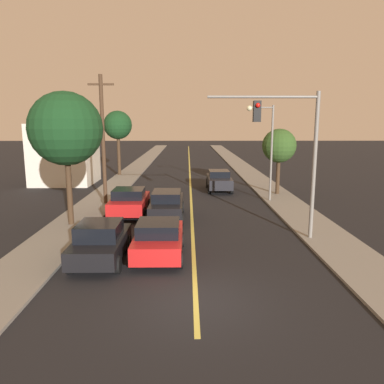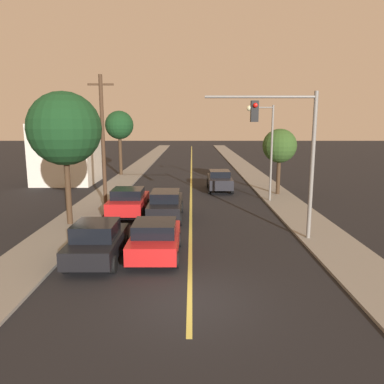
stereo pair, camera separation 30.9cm
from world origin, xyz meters
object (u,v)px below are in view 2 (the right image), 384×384
car_outer_lane_second (130,201)px  tree_left_near (66,129)px  car_outer_lane_front (99,241)px  domed_building_left (67,148)px  car_far_oncoming (221,180)px  tree_left_far (121,126)px  traffic_signal_mast (291,141)px  utility_pole_left (104,138)px  tree_right_near (281,146)px  car_near_lane_second (167,204)px  car_near_lane_front (157,238)px  streetlamp_right (267,139)px

car_outer_lane_second → tree_left_near: (-2.70, -2.19, 4.16)m
car_outer_lane_second → car_outer_lane_front: bearing=-90.0°
domed_building_left → car_far_oncoming: bearing=-15.9°
tree_left_far → traffic_signal_mast: bearing=-61.5°
utility_pole_left → domed_building_left: (-5.39, 8.94, -1.22)m
tree_left_near → tree_right_near: 15.18m
car_near_lane_second → car_far_oncoming: size_ratio=1.05×
car_outer_lane_front → domed_building_left: 20.57m
car_near_lane_front → traffic_signal_mast: size_ratio=0.60×
car_near_lane_front → tree_right_near: (7.79, 12.78, 2.87)m
car_outer_lane_second → traffic_signal_mast: traffic_signal_mast is taller
utility_pole_left → tree_right_near: utility_pole_left is taller
car_near_lane_front → car_near_lane_second: 6.03m
tree_right_near → car_near_lane_front: bearing=-121.4°
tree_right_near → tree_left_far: bearing=142.4°
traffic_signal_mast → tree_left_far: 23.94m
tree_left_near → domed_building_left: domed_building_left is taller
car_outer_lane_second → car_far_oncoming: car_outer_lane_second is taller
car_near_lane_front → car_far_oncoming: 15.22m
utility_pole_left → car_outer_lane_second: bearing=-55.1°
car_far_oncoming → traffic_signal_mast: bearing=99.3°
domed_building_left → car_near_lane_front: bearing=-62.7°
car_near_lane_front → domed_building_left: bearing=117.3°
car_near_lane_front → tree_left_near: bearing=137.0°
car_far_oncoming → streetlamp_right: 6.08m
car_near_lane_second → streetlamp_right: size_ratio=0.73×
traffic_signal_mast → domed_building_left: size_ratio=0.88×
tree_left_far → utility_pole_left: bearing=-83.6°
car_near_lane_front → car_near_lane_second: size_ratio=0.85×
car_outer_lane_second → tree_left_far: (-3.52, 16.41, 4.17)m
car_near_lane_front → tree_left_near: tree_left_near is taller
car_far_oncoming → tree_left_far: 13.23m
car_near_lane_second → tree_right_near: tree_right_near is taller
traffic_signal_mast → tree_left_far: traffic_signal_mast is taller
car_near_lane_second → streetlamp_right: 8.42m
car_outer_lane_front → domed_building_left: size_ratio=0.52×
tree_left_near → tree_left_far: (-0.81, 18.60, 0.01)m
streetlamp_right → tree_right_near: size_ratio=1.32×
streetlamp_right → tree_left_far: bearing=133.4°
tree_right_near → car_near_lane_second: bearing=-139.1°
tree_left_near → domed_building_left: size_ratio=0.91×
tree_left_near → domed_building_left: bearing=108.5°
utility_pole_left → tree_left_far: (-1.52, 13.55, 0.66)m
tree_left_near → tree_right_near: bearing=32.9°
tree_left_far → tree_right_near: size_ratio=1.33×
car_outer_lane_second → car_far_oncoming: (5.84, 8.03, 0.00)m
car_outer_lane_front → tree_right_near: tree_right_near is taller
utility_pole_left → tree_right_near: bearing=14.8°
car_near_lane_front → tree_right_near: size_ratio=0.82×
utility_pole_left → tree_left_near: 5.14m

